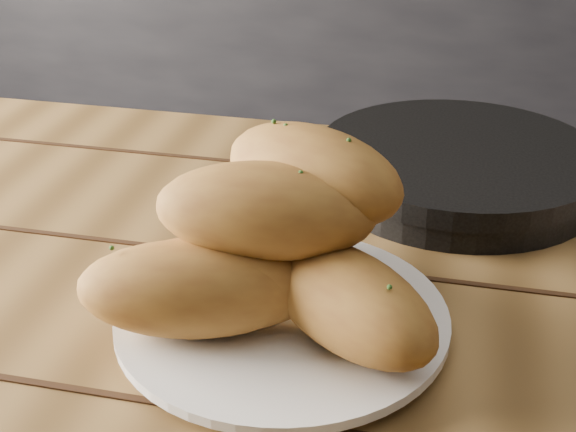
{
  "coord_description": "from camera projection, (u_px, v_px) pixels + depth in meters",
  "views": [
    {
      "loc": [
        -0.08,
        -0.53,
        1.12
      ],
      "look_at": [
        -0.2,
        -0.02,
        0.84
      ],
      "focal_mm": 50.0,
      "sensor_mm": 36.0,
      "label": 1
    }
  ],
  "objects": [
    {
      "name": "skillet",
      "position": [
        460.0,
        167.0,
        0.83
      ],
      "size": [
        0.42,
        0.29,
        0.05
      ],
      "color": "black",
      "rests_on": "table"
    },
    {
      "name": "plate",
      "position": [
        282.0,
        320.0,
        0.62
      ],
      "size": [
        0.25,
        0.25,
        0.02
      ],
      "color": "white",
      "rests_on": "table"
    },
    {
      "name": "counter",
      "position": [
        495.0,
        66.0,
        2.22
      ],
      "size": [
        2.8,
        0.6,
        0.9
      ],
      "primitive_type": "cube",
      "color": "black",
      "rests_on": "ground"
    },
    {
      "name": "bread_rolls",
      "position": [
        269.0,
        249.0,
        0.59
      ],
      "size": [
        0.29,
        0.25,
        0.14
      ],
      "color": "#A5732E",
      "rests_on": "plate"
    }
  ]
}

